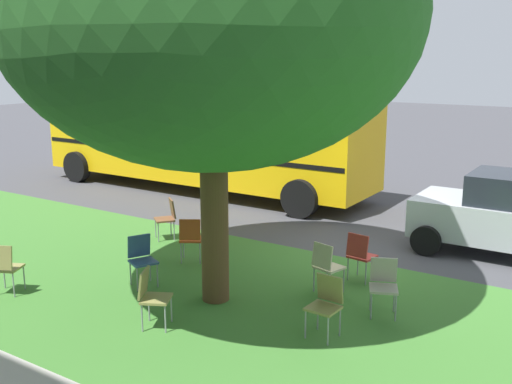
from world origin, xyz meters
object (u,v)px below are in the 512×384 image
Objects in this scene: chair_8 at (5,265)px; chair_1 at (360,253)px; chair_2 at (142,256)px; chair_7 at (384,282)px; chair_0 at (326,264)px; chair_5 at (151,293)px; chair_6 at (326,301)px; school_bus at (201,131)px; street_tree at (211,14)px; chair_3 at (191,236)px; chair_4 at (168,216)px.

chair_1 is at bearing -141.45° from chair_8.
chair_7 is (-3.93, -1.11, 0.00)m from chair_2.
chair_2 is at bearing 25.93° from chair_0.
chair_5 is 2.89m from chair_8.
school_bus is (7.35, -6.64, 1.24)m from chair_6.
chair_3 is (1.47, -1.19, -3.96)m from street_tree.
chair_3 is 1.00× the size of chair_7.
chair_7 is (-5.34, 1.17, 0.00)m from chair_4.
school_bus is at bearing -74.66° from chair_8.
school_bus is (3.81, -5.25, 1.24)m from chair_3.
chair_3 is at bearing 14.88° from chair_1.
street_tree reaches higher than chair_3.
chair_8 is at bearing 38.55° from chair_1.
chair_0 and chair_2 have the same top height.
street_tree is at bearing -150.51° from chair_8.
chair_2 is 0.08× the size of school_bus.
chair_4 is at bearing -92.88° from chair_8.
school_bus is at bearing -60.70° from chair_4.
chair_2 is 1.00× the size of chair_6.
chair_0 is 0.08× the size of school_bus.
chair_5 is at bearing 82.35° from street_tree.
chair_4 is (1.38, -0.92, 0.00)m from chair_3.
chair_5 and chair_7 have the same top height.
chair_8 is at bearing 87.12° from chair_4.
chair_2 is at bearing 91.04° from chair_3.
street_tree is 4.18m from chair_5.
chair_2 is at bearing 120.09° from school_bus.
chair_0 is 1.00× the size of chair_8.
chair_7 is at bearing 167.59° from chair_4.
chair_0 is 2.97m from chair_5.
chair_1 is 4.49m from chair_4.
chair_7 is at bearing -110.05° from chair_6.
chair_8 is (0.19, 3.83, 0.00)m from chair_4.
chair_6 is at bearing 179.65° from chair_2.
chair_6 is 0.08× the size of school_bus.
chair_2 and chair_5 have the same top height.
school_bus reaches higher than chair_1.
chair_4 is 0.08× the size of school_bus.
chair_4 is (1.40, -2.29, 0.00)m from chair_2.
chair_6 is (-0.68, 1.40, 0.00)m from chair_0.
chair_3 is 6.60m from school_bus.
chair_1 and chair_8 have the same top height.
chair_0 is at bearing -139.31° from street_tree.
chair_6 is (-2.25, -1.12, 0.00)m from chair_5.
chair_7 is (-0.84, 1.08, 0.00)m from chair_1.
street_tree is 4.22m from chair_2.
chair_1 is (-1.65, -2.02, -3.96)m from street_tree.
chair_2 is (2.84, 1.38, 0.00)m from chair_0.
school_bus is (2.43, -4.33, 1.24)m from chair_4.
chair_1 is at bearing 147.45° from school_bus.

